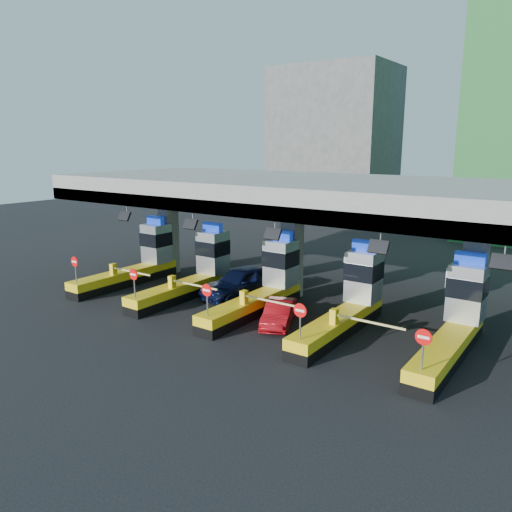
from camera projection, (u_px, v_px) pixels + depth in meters
The scene contains 10 objects.
ground at pixel (263, 310), 27.29m from camera, with size 120.00×120.00×0.00m, color black.
toll_canopy at pixel (292, 194), 28.24m from camera, with size 28.00×12.09×7.00m.
toll_lane_far_left at pixel (140, 260), 32.82m from camera, with size 4.43×8.00×4.16m.
toll_lane_left at pixel (197, 271), 30.02m from camera, with size 4.43×8.00×4.16m.
toll_lane_center at pixel (266, 284), 27.21m from camera, with size 4.43×8.00×4.16m.
toll_lane_right at pixel (350, 300), 24.40m from camera, with size 4.43×8.00×4.16m.
toll_lane_far_right at pixel (457, 321), 21.59m from camera, with size 4.43×8.00×4.16m.
bg_building_concrete at pixel (334, 143), 61.91m from camera, with size 14.00×10.00×18.00m, color #4C4C49.
van at pixel (242, 282), 29.45m from camera, with size 2.17×5.40×1.84m, color black.
red_car at pixel (279, 313), 24.91m from camera, with size 1.30×3.72×1.23m, color #9D0C12.
Camera 1 is at (14.64, -21.46, 8.87)m, focal length 35.00 mm.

